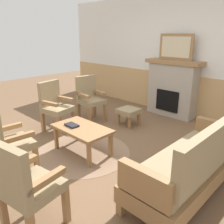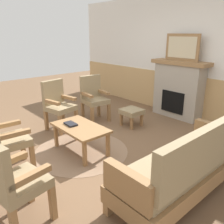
{
  "view_description": "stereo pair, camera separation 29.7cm",
  "coord_description": "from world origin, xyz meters",
  "views": [
    {
      "loc": [
        2.68,
        -2.41,
        1.86
      ],
      "look_at": [
        0.0,
        0.35,
        0.55
      ],
      "focal_mm": 37.53,
      "sensor_mm": 36.0,
      "label": 1
    },
    {
      "loc": [
        2.88,
        -2.2,
        1.86
      ],
      "look_at": [
        0.0,
        0.35,
        0.55
      ],
      "focal_mm": 37.53,
      "sensor_mm": 36.0,
      "label": 2
    }
  ],
  "objects": [
    {
      "name": "book_on_table",
      "position": [
        -0.2,
        -0.37,
        0.46
      ],
      "size": [
        0.23,
        0.15,
        0.03
      ],
      "primitive_type": "cube",
      "rotation": [
        0.0,
        0.0,
        -0.04
      ],
      "color": "black",
      "rests_on": "coffee_table"
    },
    {
      "name": "coffee_table",
      "position": [
        -0.04,
        -0.29,
        0.39
      ],
      "size": [
        0.96,
        0.56,
        0.44
      ],
      "color": "olive",
      "rests_on": "ground_plane"
    },
    {
      "name": "footstool",
      "position": [
        -0.28,
        1.14,
        0.28
      ],
      "size": [
        0.4,
        0.4,
        0.36
      ],
      "color": "olive",
      "rests_on": "ground_plane"
    },
    {
      "name": "ground_plane",
      "position": [
        0.0,
        0.0,
        0.0
      ],
      "size": [
        14.0,
        14.0,
        0.0
      ],
      "primitive_type": "plane",
      "color": "brown"
    },
    {
      "name": "couch",
      "position": [
        1.67,
        -0.03,
        0.4
      ],
      "size": [
        0.7,
        1.8,
        0.98
      ],
      "color": "olive",
      "rests_on": "ground_plane"
    },
    {
      "name": "wall_back",
      "position": [
        0.0,
        2.6,
        1.31
      ],
      "size": [
        7.2,
        0.14,
        2.7
      ],
      "color": "white",
      "rests_on": "ground_plane"
    },
    {
      "name": "fireplace",
      "position": [
        0.0,
        2.35,
        0.65
      ],
      "size": [
        1.3,
        0.44,
        1.28
      ],
      "color": "#A39989",
      "rests_on": "ground_plane"
    },
    {
      "name": "framed_picture",
      "position": [
        0.0,
        2.35,
        1.56
      ],
      "size": [
        0.8,
        0.04,
        0.56
      ],
      "color": "olive",
      "rests_on": "fireplace"
    },
    {
      "name": "armchair_front_center",
      "position": [
        0.84,
        -1.66,
        0.54
      ],
      "size": [
        0.56,
        0.56,
        0.98
      ],
      "color": "olive",
      "rests_on": "ground_plane"
    },
    {
      "name": "armchair_front_left",
      "position": [
        -0.22,
        -1.39,
        0.54
      ],
      "size": [
        0.51,
        0.51,
        0.98
      ],
      "color": "olive",
      "rests_on": "ground_plane"
    },
    {
      "name": "armchair_near_fireplace",
      "position": [
        -1.09,
        0.78,
        0.54
      ],
      "size": [
        0.53,
        0.53,
        0.98
      ],
      "color": "olive",
      "rests_on": "ground_plane"
    },
    {
      "name": "armchair_by_window_left",
      "position": [
        -1.15,
        -0.07,
        0.54
      ],
      "size": [
        0.56,
        0.56,
        0.98
      ],
      "color": "olive",
      "rests_on": "ground_plane"
    },
    {
      "name": "round_rug",
      "position": [
        -0.04,
        -0.29,
        0.0
      ],
      "size": [
        1.53,
        1.53,
        0.01
      ],
      "primitive_type": "cylinder",
      "color": "#896B51",
      "rests_on": "ground_plane"
    }
  ]
}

